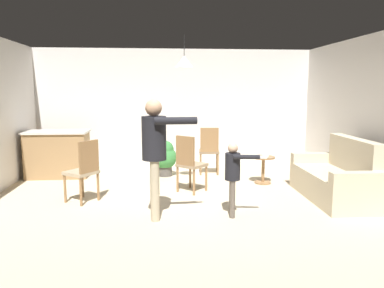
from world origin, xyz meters
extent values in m
plane|color=beige|center=(0.00, 0.00, 0.00)|extent=(7.68, 7.68, 0.00)
cube|color=silver|center=(0.00, 3.20, 1.35)|extent=(6.40, 0.10, 2.70)
cube|color=beige|center=(2.46, 0.17, 0.23)|extent=(0.87, 1.45, 0.45)
cube|color=beige|center=(2.78, 0.17, 0.73)|extent=(0.22, 1.44, 0.55)
cube|color=beige|center=(2.45, -0.64, 0.32)|extent=(0.85, 0.19, 0.63)
cube|color=beige|center=(2.47, 0.98, 0.32)|extent=(0.85, 0.19, 0.63)
cylinder|color=olive|center=(2.77, -0.63, 0.03)|extent=(0.05, 0.05, 0.06)
cylinder|color=olive|center=(2.79, 0.97, 0.03)|extent=(0.05, 0.05, 0.06)
cylinder|color=olive|center=(2.12, -0.62, 0.03)|extent=(0.05, 0.05, 0.06)
cylinder|color=olive|center=(2.14, 0.98, 0.03)|extent=(0.05, 0.05, 0.06)
cube|color=#99754C|center=(-2.45, 2.17, 0.45)|extent=(1.20, 0.60, 0.91)
cube|color=beige|center=(-2.45, 2.17, 0.93)|extent=(1.26, 0.66, 0.04)
cylinder|color=olive|center=(1.59, 1.29, 0.51)|extent=(0.44, 0.44, 0.03)
cylinder|color=olive|center=(1.59, 1.29, 0.24)|extent=(0.06, 0.06, 0.49)
cylinder|color=olive|center=(1.59, 1.29, 0.01)|extent=(0.31, 0.31, 0.03)
cylinder|color=tan|center=(-0.44, -0.43, 0.42)|extent=(0.12, 0.12, 0.83)
cylinder|color=tan|center=(-0.44, -0.61, 0.42)|extent=(0.12, 0.12, 0.83)
cylinder|color=black|center=(-0.44, -0.52, 1.13)|extent=(0.33, 0.33, 0.59)
sphere|color=tan|center=(-0.44, -0.52, 1.54)|extent=(0.23, 0.23, 0.23)
cylinder|color=black|center=(-0.45, -0.33, 1.10)|extent=(0.10, 0.10, 0.56)
cylinder|color=black|center=(-0.15, -0.70, 1.38)|extent=(0.56, 0.13, 0.10)
cube|color=white|center=(0.16, -0.68, 1.38)|extent=(0.13, 0.04, 0.04)
cylinder|color=#60564C|center=(0.65, -0.47, 0.27)|extent=(0.08, 0.08, 0.53)
cylinder|color=#60564C|center=(0.63, -0.58, 0.27)|extent=(0.08, 0.08, 0.53)
cylinder|color=black|center=(0.64, -0.53, 0.72)|extent=(0.21, 0.21, 0.38)
sphere|color=#D8AD8C|center=(0.64, -0.53, 0.98)|extent=(0.14, 0.14, 0.14)
cylinder|color=black|center=(0.66, -0.41, 0.70)|extent=(0.06, 0.06, 0.36)
cylinder|color=black|center=(0.80, -0.67, 0.88)|extent=(0.36, 0.11, 0.06)
cube|color=white|center=(1.01, -0.70, 0.88)|extent=(0.13, 0.05, 0.04)
cylinder|color=olive|center=(-0.06, 0.82, 0.23)|extent=(0.04, 0.04, 0.45)
cylinder|color=olive|center=(0.20, 0.58, 0.23)|extent=(0.04, 0.04, 0.45)
cylinder|color=olive|center=(0.18, 1.09, 0.23)|extent=(0.04, 0.04, 0.45)
cylinder|color=olive|center=(0.45, 0.85, 0.23)|extent=(0.04, 0.04, 0.45)
cube|color=#997F60|center=(0.19, 0.83, 0.47)|extent=(0.59, 0.59, 0.05)
cube|color=olive|center=(0.06, 0.69, 0.75)|extent=(0.31, 0.28, 0.50)
cylinder|color=olive|center=(0.48, 2.07, 0.23)|extent=(0.04, 0.04, 0.45)
cylinder|color=olive|center=(0.84, 2.03, 0.23)|extent=(0.04, 0.04, 0.45)
cylinder|color=olive|center=(0.51, 2.43, 0.23)|extent=(0.04, 0.04, 0.45)
cylinder|color=olive|center=(0.87, 2.39, 0.23)|extent=(0.04, 0.04, 0.45)
cube|color=#7F664C|center=(0.68, 2.23, 0.47)|extent=(0.46, 0.46, 0.05)
cube|color=olive|center=(0.66, 2.04, 0.75)|extent=(0.38, 0.08, 0.50)
cylinder|color=olive|center=(-1.58, 0.13, 0.23)|extent=(0.04, 0.04, 0.45)
cylinder|color=olive|center=(-1.37, 0.42, 0.23)|extent=(0.04, 0.04, 0.45)
cylinder|color=olive|center=(-1.87, 0.35, 0.23)|extent=(0.04, 0.04, 0.45)
cylinder|color=olive|center=(-1.66, 0.64, 0.23)|extent=(0.04, 0.04, 0.45)
cube|color=tan|center=(-1.62, 0.39, 0.47)|extent=(0.59, 0.59, 0.05)
cube|color=olive|center=(-1.47, 0.27, 0.75)|extent=(0.26, 0.33, 0.50)
cylinder|color=#4C4742|center=(-0.26, 2.06, 0.11)|extent=(0.28, 0.28, 0.22)
sphere|color=#387F3D|center=(-0.26, 2.06, 0.39)|extent=(0.48, 0.48, 0.48)
sphere|color=#387F3D|center=(-0.26, 2.06, 0.56)|extent=(0.36, 0.36, 0.36)
cube|color=white|center=(1.62, 1.24, 0.54)|extent=(0.09, 0.13, 0.04)
cone|color=silver|center=(0.07, 0.95, 2.25)|extent=(0.32, 0.32, 0.20)
cylinder|color=black|center=(0.07, 0.95, 2.52)|extent=(0.01, 0.01, 0.36)
camera|label=1|loc=(-0.36, -5.54, 1.78)|focal=34.92mm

